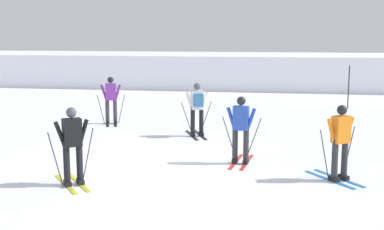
# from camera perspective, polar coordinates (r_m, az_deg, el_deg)

# --- Properties ---
(ground_plane) EXTENTS (120.00, 120.00, 0.00)m
(ground_plane) POSITION_cam_1_polar(r_m,az_deg,el_deg) (12.47, -4.11, -5.99)
(ground_plane) COLOR white
(far_snow_ridge) EXTENTS (80.00, 7.34, 1.96)m
(far_snow_ridge) POSITION_cam_1_polar(r_m,az_deg,el_deg) (32.23, 4.44, 5.08)
(far_snow_ridge) COLOR white
(far_snow_ridge) RESTS_ON ground
(skier_blue) EXTENTS (1.00, 1.63, 1.71)m
(skier_blue) POSITION_cam_1_polar(r_m,az_deg,el_deg) (12.74, 5.50, -1.46)
(skier_blue) COLOR red
(skier_blue) RESTS_ON ground
(skier_purple) EXTENTS (0.96, 1.63, 1.71)m
(skier_purple) POSITION_cam_1_polar(r_m,az_deg,el_deg) (18.57, -9.07, 1.81)
(skier_purple) COLOR black
(skier_purple) RESTS_ON ground
(skier_black) EXTENTS (1.27, 1.49, 1.71)m
(skier_black) POSITION_cam_1_polar(r_m,az_deg,el_deg) (11.17, -13.26, -3.18)
(skier_black) COLOR gold
(skier_black) RESTS_ON ground
(skier_orange) EXTENTS (1.24, 1.51, 1.71)m
(skier_orange) POSITION_cam_1_polar(r_m,az_deg,el_deg) (11.67, 16.27, -2.78)
(skier_orange) COLOR #237AC6
(skier_orange) RESTS_ON ground
(skier_white) EXTENTS (0.96, 1.62, 1.71)m
(skier_white) POSITION_cam_1_polar(r_m,az_deg,el_deg) (16.06, 0.59, 0.92)
(skier_white) COLOR black
(skier_white) RESTS_ON ground
(trail_marker_pole) EXTENTS (0.05, 0.05, 1.87)m
(trail_marker_pole) POSITION_cam_1_polar(r_m,az_deg,el_deg) (23.14, 17.14, 3.00)
(trail_marker_pole) COLOR black
(trail_marker_pole) RESTS_ON ground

